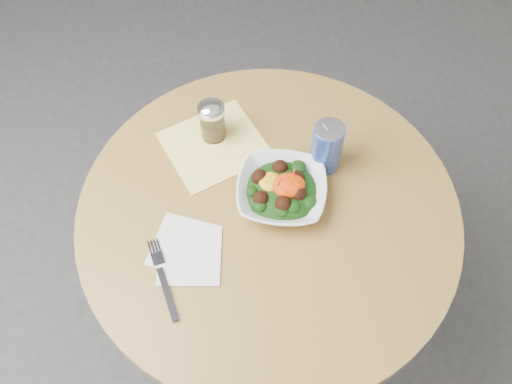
% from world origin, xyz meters
% --- Properties ---
extents(ground, '(6.00, 6.00, 0.00)m').
position_xyz_m(ground, '(0.00, 0.00, 0.00)').
color(ground, '#313134').
rests_on(ground, ground).
extents(table, '(0.90, 0.90, 0.75)m').
position_xyz_m(table, '(0.00, 0.00, 0.55)').
color(table, black).
rests_on(table, ground).
extents(cloth_napkin, '(0.29, 0.28, 0.00)m').
position_xyz_m(cloth_napkin, '(-0.10, 0.21, 0.75)').
color(cloth_napkin, yellow).
rests_on(cloth_napkin, table).
extents(paper_napkins, '(0.19, 0.20, 0.00)m').
position_xyz_m(paper_napkins, '(-0.20, -0.08, 0.75)').
color(paper_napkins, silver).
rests_on(paper_napkins, table).
extents(salad_bowl, '(0.26, 0.26, 0.08)m').
position_xyz_m(salad_bowl, '(0.04, 0.03, 0.78)').
color(salad_bowl, white).
rests_on(salad_bowl, table).
extents(fork, '(0.05, 0.20, 0.00)m').
position_xyz_m(fork, '(-0.26, -0.13, 0.76)').
color(fork, black).
rests_on(fork, table).
extents(spice_shaker, '(0.07, 0.07, 0.12)m').
position_xyz_m(spice_shaker, '(-0.10, 0.24, 0.81)').
color(spice_shaker, silver).
rests_on(spice_shaker, table).
extents(beverage_can, '(0.07, 0.07, 0.14)m').
position_xyz_m(beverage_can, '(0.16, 0.10, 0.82)').
color(beverage_can, '#0D1891').
rests_on(beverage_can, table).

